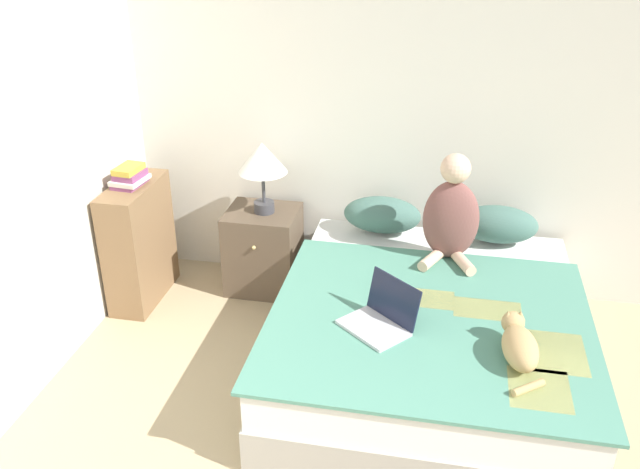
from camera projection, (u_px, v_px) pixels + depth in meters
wall_back at (428, 113)px, 4.43m from camera, size 5.06×0.05×2.55m
bed at (428, 337)px, 3.94m from camera, size 1.74×1.98×0.50m
pillow_near at (382, 215)px, 4.56m from camera, size 0.52×0.28×0.24m
pillow_far at (497, 224)px, 4.43m from camera, size 0.52×0.28×0.24m
person_sitting at (451, 215)px, 4.15m from camera, size 0.36×0.34×0.69m
cat_tabby at (519, 344)px, 3.30m from camera, size 0.22×0.52×0.18m
laptop_open at (380, 318)px, 3.57m from camera, size 0.45×0.44×0.25m
nightstand at (263, 250)px, 4.80m from camera, size 0.49×0.46×0.60m
table_lamp at (262, 161)px, 4.50m from camera, size 0.33×0.33×0.50m
bookshelf at (139, 243)px, 4.62m from camera, size 0.26×0.63×0.85m
book_stack_top at (130, 177)px, 4.40m from camera, size 0.21×0.25×0.13m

